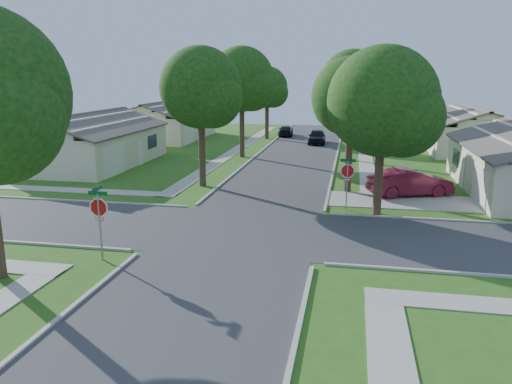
{
  "coord_description": "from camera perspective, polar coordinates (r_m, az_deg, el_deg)",
  "views": [
    {
      "loc": [
        4.86,
        -21.89,
        7.22
      ],
      "look_at": [
        0.38,
        1.29,
        1.6
      ],
      "focal_mm": 35.0,
      "sensor_mm": 36.0,
      "label": 1
    }
  ],
  "objects": [
    {
      "name": "house_ne_far",
      "position": [
        52.4,
        23.28,
        6.06
      ],
      "size": [
        8.42,
        13.6,
        4.23
      ],
      "color": "beige",
      "rests_on": "ground"
    },
    {
      "name": "tree_e_far",
      "position": [
        55.91,
        11.08,
        11.88
      ],
      "size": [
        5.17,
        5.0,
        8.72
      ],
      "color": "#38281C",
      "rests_on": "ground"
    },
    {
      "name": "tree_w_near",
      "position": [
        32.35,
        -6.27,
        11.36
      ],
      "size": [
        5.38,
        5.2,
        8.97
      ],
      "color": "#38281C",
      "rests_on": "ground"
    },
    {
      "name": "tree_w_mid",
      "position": [
        43.95,
        -1.57,
        12.43
      ],
      "size": [
        5.8,
        5.6,
        9.56
      ],
      "color": "#38281C",
      "rests_on": "ground"
    },
    {
      "name": "road_ns",
      "position": [
        23.56,
        -1.5,
        -4.45
      ],
      "size": [
        7.0,
        100.0,
        0.02
      ],
      "primitive_type": "cube",
      "color": "#333335",
      "rests_on": "ground"
    },
    {
      "name": "tree_e_mid",
      "position": [
        42.91,
        11.05,
        11.86
      ],
      "size": [
        5.59,
        5.4,
        9.21
      ],
      "color": "#38281C",
      "rests_on": "ground"
    },
    {
      "name": "stop_sign_sw",
      "position": [
        20.35,
        -17.52,
        -2.03
      ],
      "size": [
        1.05,
        0.8,
        2.98
      ],
      "color": "gray",
      "rests_on": "ground"
    },
    {
      "name": "car_driveway",
      "position": [
        31.46,
        17.2,
        1.05
      ],
      "size": [
        5.3,
        3.4,
        1.65
      ],
      "primitive_type": "imported",
      "rotation": [
        0.0,
        0.0,
        1.93
      ],
      "color": "maroon",
      "rests_on": "ground"
    },
    {
      "name": "car_curb_west",
      "position": [
        59.59,
        3.42,
        6.99
      ],
      "size": [
        2.06,
        4.28,
        1.2
      ],
      "primitive_type": "imported",
      "rotation": [
        0.0,
        0.0,
        3.23
      ],
      "color": "black",
      "rests_on": "ground"
    },
    {
      "name": "tree_w_far",
      "position": [
        56.73,
        1.32,
        11.66
      ],
      "size": [
        4.76,
        4.6,
        8.04
      ],
      "color": "#38281C",
      "rests_on": "ground"
    },
    {
      "name": "stop_sign_ne",
      "position": [
        27.1,
        10.41,
        2.12
      ],
      "size": [
        1.05,
        0.8,
        2.98
      ],
      "color": "gray",
      "rests_on": "ground"
    },
    {
      "name": "sidewalk_nw",
      "position": [
        49.66,
        -1.93,
        5.05
      ],
      "size": [
        1.2,
        40.0,
        0.04
      ],
      "primitive_type": "cube",
      "color": "#9E9B91",
      "rests_on": "ground"
    },
    {
      "name": "tree_e_near",
      "position": [
        30.94,
        10.91,
        10.23
      ],
      "size": [
        4.97,
        4.8,
        8.28
      ],
      "color": "#38281C",
      "rests_on": "ground"
    },
    {
      "name": "driveway",
      "position": [
        30.03,
        16.43,
        -1.03
      ],
      "size": [
        8.8,
        3.6,
        0.05
      ],
      "primitive_type": "cube",
      "color": "#9E9B91",
      "rests_on": "ground"
    },
    {
      "name": "house_nw_far",
      "position": [
        58.06,
        -10.24,
        7.54
      ],
      "size": [
        8.42,
        13.6,
        4.23
      ],
      "color": "beige",
      "rests_on": "ground"
    },
    {
      "name": "car_curb_east",
      "position": [
        53.24,
        6.97,
        6.31
      ],
      "size": [
        1.86,
        4.41,
        1.49
      ],
      "primitive_type": "imported",
      "rotation": [
        0.0,
        0.0,
        0.02
      ],
      "color": "black",
      "rests_on": "ground"
    },
    {
      "name": "house_nw_near",
      "position": [
        42.76,
        -18.43,
        5.04
      ],
      "size": [
        8.42,
        13.6,
        4.23
      ],
      "color": "beige",
      "rests_on": "ground"
    },
    {
      "name": "tree_ne_corner",
      "position": [
        26.19,
        14.41,
        9.41
      ],
      "size": [
        5.8,
        5.6,
        8.66
      ],
      "color": "#38281C",
      "rests_on": "ground"
    },
    {
      "name": "sidewalk_ne",
      "position": [
        48.45,
        12.33,
        4.54
      ],
      "size": [
        1.2,
        40.0,
        0.04
      ],
      "primitive_type": "cube",
      "color": "#9E9B91",
      "rests_on": "ground"
    },
    {
      "name": "ground",
      "position": [
        23.56,
        -1.5,
        -4.46
      ],
      "size": [
        100.0,
        100.0,
        0.0
      ],
      "primitive_type": "plane",
      "color": "#335818",
      "rests_on": "ground"
    }
  ]
}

